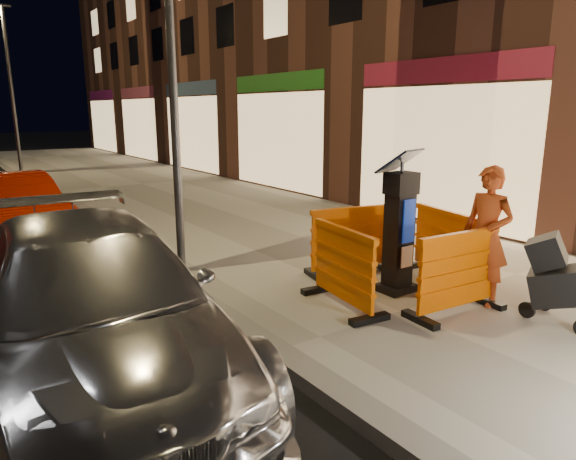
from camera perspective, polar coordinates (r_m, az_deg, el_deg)
ground_plane at (r=5.43m, az=-0.85°, el=-14.54°), size 120.00×120.00×0.00m
sidewalk at (r=7.37m, az=18.93°, el=-6.96°), size 6.00×60.00×0.15m
kerb at (r=5.40m, az=-0.85°, el=-13.84°), size 0.30×60.00×0.15m
parking_kiosk at (r=6.86m, az=12.25°, el=0.42°), size 0.65×0.65×1.79m
barrier_front at (r=6.39m, az=18.34°, el=-4.61°), size 1.32×0.63×1.00m
barrier_back at (r=7.61m, az=6.86°, el=-1.17°), size 1.37×0.80×1.00m
barrier_kerbside at (r=6.32m, az=6.19°, el=-4.18°), size 0.70×1.34×1.00m
barrier_bldgside at (r=7.66m, az=16.94°, el=-1.56°), size 0.78×1.36×1.00m
car_silver at (r=5.52m, az=-20.40°, el=-14.98°), size 2.49×5.28×1.49m
car_red at (r=11.25m, az=-27.88°, el=-1.31°), size 1.80×4.16×1.33m
man at (r=6.76m, az=21.21°, el=-0.62°), size 0.46×0.66×1.73m
stroller at (r=6.60m, az=28.40°, el=-5.06°), size 0.78×0.92×0.98m
street_lamp_mid at (r=7.60m, az=-12.78°, el=17.61°), size 0.12×0.12×6.00m
street_lamp_far at (r=22.18m, az=-28.34°, el=13.35°), size 0.12×0.12×6.00m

